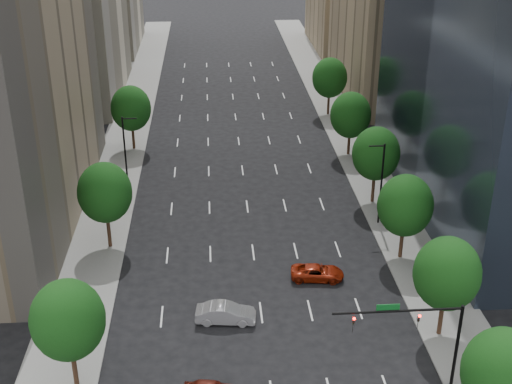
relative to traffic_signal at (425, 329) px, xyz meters
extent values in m
cube|color=slate|center=(-26.03, 30.00, -5.10)|extent=(6.00, 200.00, 0.15)
cube|color=slate|center=(4.97, 30.00, -5.10)|extent=(6.00, 200.00, 0.15)
cube|color=beige|center=(-35.53, 106.00, 3.83)|extent=(14.00, 26.00, 18.00)
cube|color=#8C7759|center=(14.47, 70.00, 9.83)|extent=(14.00, 30.00, 30.00)
cube|color=#8C7759|center=(14.47, 103.00, 2.83)|extent=(14.00, 26.00, 16.00)
ellipsoid|color=#0F350E|center=(3.47, -5.00, 0.23)|extent=(5.20, 5.20, 5.98)
cylinder|color=#382316|center=(3.47, 6.00, -3.17)|extent=(0.36, 0.36, 4.00)
ellipsoid|color=#0F350E|center=(3.47, 6.00, 0.59)|extent=(5.20, 5.20, 5.98)
cylinder|color=#382316|center=(3.47, 18.00, -3.22)|extent=(0.36, 0.36, 3.90)
ellipsoid|color=#0F350E|center=(3.47, 18.00, 0.44)|extent=(5.20, 5.20, 5.98)
cylinder|color=#382316|center=(3.47, 30.00, -3.12)|extent=(0.36, 0.36, 4.10)
ellipsoid|color=#0F350E|center=(3.47, 30.00, 0.73)|extent=(5.20, 5.20, 5.98)
cylinder|color=#382316|center=(3.47, 44.00, -3.27)|extent=(0.36, 0.36, 3.80)
ellipsoid|color=#0F350E|center=(3.47, 44.00, 0.30)|extent=(5.20, 5.20, 5.98)
cylinder|color=#382316|center=(3.47, 60.00, -3.17)|extent=(0.36, 0.36, 4.00)
ellipsoid|color=#0F350E|center=(3.47, 60.00, 0.59)|extent=(5.20, 5.20, 5.98)
cylinder|color=#382316|center=(-24.53, 2.00, -3.17)|extent=(0.36, 0.36, 4.00)
ellipsoid|color=#0F350E|center=(-24.53, 2.00, 0.59)|extent=(5.20, 5.20, 5.98)
cylinder|color=#382316|center=(-24.53, 22.00, -3.10)|extent=(0.36, 0.36, 4.15)
ellipsoid|color=#0F350E|center=(-24.53, 22.00, 0.80)|extent=(5.20, 5.20, 5.98)
cylinder|color=#382316|center=(-24.53, 48.00, -3.20)|extent=(0.36, 0.36, 3.95)
ellipsoid|color=#0F350E|center=(-24.53, 48.00, 0.52)|extent=(5.20, 5.20, 5.98)
cylinder|color=black|center=(2.97, 25.00, -0.67)|extent=(0.20, 0.20, 9.00)
cylinder|color=black|center=(2.17, 25.00, 3.63)|extent=(1.60, 0.14, 0.14)
cylinder|color=black|center=(-24.03, 35.00, -0.67)|extent=(0.20, 0.20, 9.00)
cylinder|color=black|center=(-23.23, 35.00, 3.63)|extent=(1.60, 0.14, 0.14)
cylinder|color=black|center=(2.47, 0.00, -1.67)|extent=(0.24, 0.24, 7.00)
cylinder|color=black|center=(-2.03, 0.00, 1.63)|extent=(9.00, 0.18, 0.18)
imported|color=black|center=(-0.53, 0.00, 1.08)|extent=(0.18, 0.22, 1.10)
imported|color=black|center=(-5.03, 0.00, 1.08)|extent=(0.18, 0.22, 1.10)
sphere|color=#FF0C07|center=(-0.53, -0.18, 1.28)|extent=(0.20, 0.20, 0.20)
sphere|color=#FF0C07|center=(-5.03, -0.18, 1.28)|extent=(0.20, 0.20, 0.20)
cube|color=#0C591E|center=(-2.73, 0.00, 1.98)|extent=(1.60, 0.06, 0.45)
imported|color=#ACABB1|center=(-13.53, 8.95, -4.36)|extent=(5.08, 2.21, 1.63)
imported|color=maroon|center=(-5.03, 14.88, -4.50)|extent=(5.04, 2.76, 1.34)
camera|label=1|loc=(-14.30, -37.65, 28.85)|focal=48.14mm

